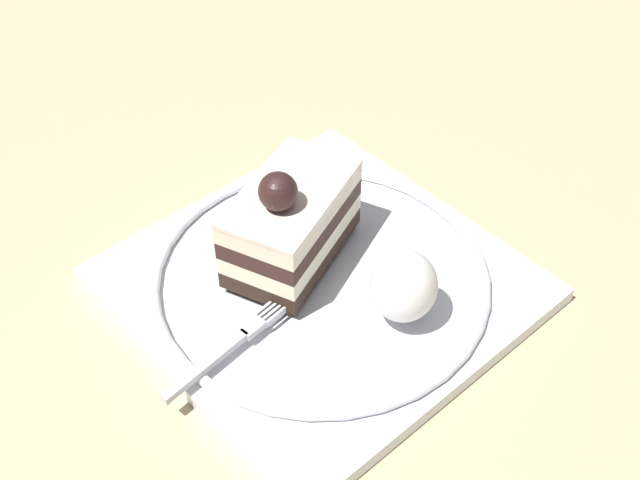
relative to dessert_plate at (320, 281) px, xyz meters
name	(u,v)px	position (x,y,z in m)	size (l,w,h in m)	color
ground_plane	(315,271)	(-0.02, 0.01, -0.01)	(2.40, 2.40, 0.00)	tan
dessert_plate	(320,281)	(0.00, 0.00, 0.00)	(0.27, 0.27, 0.02)	white
cake_slice	(291,221)	(-0.03, -0.01, 0.04)	(0.10, 0.12, 0.08)	black
whipped_cream_dollop	(403,286)	(0.06, 0.02, 0.03)	(0.04, 0.04, 0.05)	white
fork	(236,341)	(0.02, -0.08, 0.01)	(0.03, 0.11, 0.00)	silver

